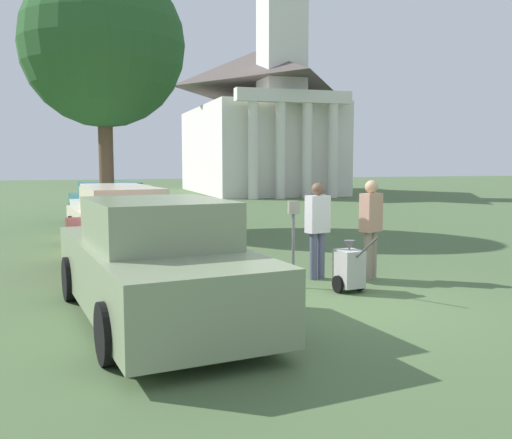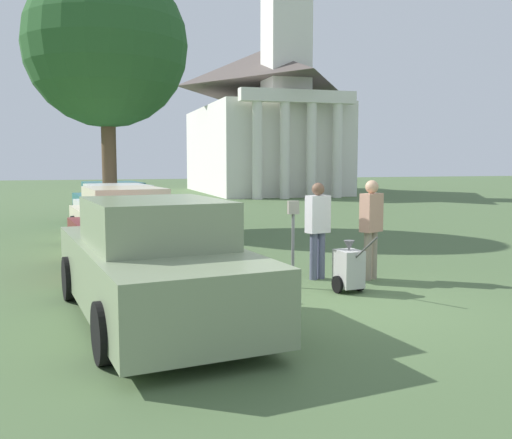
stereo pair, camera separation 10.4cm
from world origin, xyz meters
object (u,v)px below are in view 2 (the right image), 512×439
at_px(church, 264,111).
at_px(parking_meter, 293,228).
at_px(parked_car_teal, 112,205).
at_px(parked_car_maroon, 134,241).
at_px(parked_car_cream, 123,221).
at_px(person_worker, 318,224).
at_px(parked_car_white, 117,212).
at_px(parked_car_sage, 153,264).
at_px(person_supervisor, 371,223).
at_px(equipment_cart, 349,268).

bearing_deg(church, parking_meter, -106.57).
bearing_deg(parking_meter, parked_car_teal, 103.19).
relative_size(parked_car_maroon, parked_car_teal, 0.90).
relative_size(parked_car_maroon, parked_car_cream, 0.91).
xyz_separation_m(parked_car_cream, person_worker, (3.12, -4.33, 0.29)).
height_order(parked_car_white, parked_car_teal, parked_car_white).
bearing_deg(parked_car_maroon, parked_car_sage, -97.67).
height_order(parked_car_sage, parked_car_white, parked_car_sage).
bearing_deg(person_supervisor, parked_car_sage, -6.23).
distance_m(parked_car_maroon, parked_car_cream, 3.14).
xyz_separation_m(parked_car_teal, parking_meter, (2.46, -10.48, 0.33)).
distance_m(parked_car_sage, equipment_cart, 3.30).
distance_m(parked_car_sage, church, 31.27).
bearing_deg(parked_car_teal, person_worker, -80.26).
distance_m(parked_car_maroon, person_supervisor, 4.31).
relative_size(parked_car_cream, equipment_cart, 5.36).
distance_m(parked_car_sage, parked_car_maroon, 2.96).
xyz_separation_m(parked_car_teal, person_supervisor, (4.02, -10.25, 0.34)).
xyz_separation_m(parking_meter, church, (8.26, 27.77, 4.41)).
height_order(parked_car_maroon, parked_car_cream, parked_car_cream).
height_order(person_worker, equipment_cart, person_worker).
bearing_deg(equipment_cart, parked_car_cream, 114.05).
distance_m(parked_car_teal, church, 20.89).
xyz_separation_m(parked_car_sage, equipment_cart, (3.21, 0.68, -0.35)).
height_order(parked_car_cream, person_supervisor, person_supervisor).
relative_size(parked_car_white, parked_car_teal, 0.97).
bearing_deg(parked_car_maroon, person_supervisor, -28.08).
bearing_deg(parked_car_white, parked_car_teal, 82.33).
distance_m(parked_car_teal, equipment_cart, 11.50).
height_order(parked_car_sage, parked_car_teal, parked_car_sage).
height_order(parked_car_sage, person_worker, person_worker).
bearing_deg(parked_car_cream, parked_car_sage, -97.69).
relative_size(person_worker, equipment_cart, 1.73).
bearing_deg(church, parked_car_teal, -121.80).
height_order(parked_car_sage, parked_car_maroon, parked_car_sage).
bearing_deg(person_worker, parking_meter, 23.11).
distance_m(parked_car_sage, person_worker, 3.59).
bearing_deg(parked_car_sage, parked_car_teal, 82.32).
height_order(person_supervisor, church, church).
distance_m(parked_car_white, parking_meter, 8.04).
bearing_deg(equipment_cart, parking_meter, 136.88).
xyz_separation_m(parked_car_sage, parked_car_cream, (0.00, 6.10, -0.04)).
bearing_deg(person_supervisor, equipment_cart, 17.91).
relative_size(parked_car_sage, person_worker, 2.94).
bearing_deg(person_worker, parked_car_sage, 14.28).
height_order(parking_meter, church, church).
relative_size(parked_car_white, parking_meter, 3.61).
height_order(parked_car_cream, equipment_cart, parked_car_cream).
bearing_deg(church, person_supervisor, -103.67).
bearing_deg(parked_car_sage, church, 62.04).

